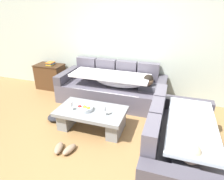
{
  "coord_description": "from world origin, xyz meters",
  "views": [
    {
      "loc": [
        1.07,
        -2.2,
        2.08
      ],
      "look_at": [
        -0.02,
        1.05,
        0.55
      ],
      "focal_mm": 31.22,
      "sensor_mm": 36.0,
      "label": 1
    }
  ],
  "objects_px": {
    "side_cabinet": "(50,76)",
    "crumpled_garment": "(57,116)",
    "couch_near_window": "(180,143)",
    "open_magazine": "(106,109)",
    "fruit_bowl": "(85,108)",
    "wine_glass_near_right": "(104,109)",
    "couch_along_wall": "(113,88)",
    "wine_glass_near_left": "(71,104)",
    "coffee_table": "(92,117)",
    "pair_of_shoes": "(64,149)",
    "book_stack_on_cabinet": "(50,63)"
  },
  "relations": [
    {
      "from": "couch_along_wall",
      "to": "wine_glass_near_right",
      "type": "bearing_deg",
      "value": -78.24
    },
    {
      "from": "wine_glass_near_right",
      "to": "open_magazine",
      "type": "relative_size",
      "value": 0.59
    },
    {
      "from": "couch_near_window",
      "to": "coffee_table",
      "type": "xyz_separation_m",
      "value": [
        -1.5,
        0.39,
        -0.1
      ]
    },
    {
      "from": "wine_glass_near_left",
      "to": "open_magazine",
      "type": "relative_size",
      "value": 0.59
    },
    {
      "from": "side_cabinet",
      "to": "crumpled_garment",
      "type": "bearing_deg",
      "value": -51.9
    },
    {
      "from": "couch_near_window",
      "to": "coffee_table",
      "type": "bearing_deg",
      "value": 75.5
    },
    {
      "from": "couch_near_window",
      "to": "crumpled_garment",
      "type": "bearing_deg",
      "value": 78.62
    },
    {
      "from": "wine_glass_near_left",
      "to": "fruit_bowl",
      "type": "bearing_deg",
      "value": 15.27
    },
    {
      "from": "open_magazine",
      "to": "pair_of_shoes",
      "type": "relative_size",
      "value": 0.8
    },
    {
      "from": "couch_near_window",
      "to": "side_cabinet",
      "type": "relative_size",
      "value": 2.54
    },
    {
      "from": "wine_glass_near_left",
      "to": "wine_glass_near_right",
      "type": "xyz_separation_m",
      "value": [
        0.61,
        0.02,
        0.0
      ]
    },
    {
      "from": "coffee_table",
      "to": "wine_glass_near_right",
      "type": "height_order",
      "value": "wine_glass_near_right"
    },
    {
      "from": "crumpled_garment",
      "to": "open_magazine",
      "type": "bearing_deg",
      "value": 1.28
    },
    {
      "from": "fruit_bowl",
      "to": "side_cabinet",
      "type": "relative_size",
      "value": 0.39
    },
    {
      "from": "couch_near_window",
      "to": "open_magazine",
      "type": "height_order",
      "value": "couch_near_window"
    },
    {
      "from": "crumpled_garment",
      "to": "couch_along_wall",
      "type": "bearing_deg",
      "value": 53.17
    },
    {
      "from": "wine_glass_near_right",
      "to": "book_stack_on_cabinet",
      "type": "relative_size",
      "value": 0.75
    },
    {
      "from": "couch_along_wall",
      "to": "wine_glass_near_left",
      "type": "bearing_deg",
      "value": -105.88
    },
    {
      "from": "fruit_bowl",
      "to": "wine_glass_near_left",
      "type": "height_order",
      "value": "wine_glass_near_left"
    },
    {
      "from": "side_cabinet",
      "to": "pair_of_shoes",
      "type": "height_order",
      "value": "side_cabinet"
    },
    {
      "from": "couch_along_wall",
      "to": "wine_glass_near_right",
      "type": "relative_size",
      "value": 14.27
    },
    {
      "from": "crumpled_garment",
      "to": "fruit_bowl",
      "type": "bearing_deg",
      "value": -10.31
    },
    {
      "from": "open_magazine",
      "to": "coffee_table",
      "type": "bearing_deg",
      "value": -141.92
    },
    {
      "from": "couch_near_window",
      "to": "book_stack_on_cabinet",
      "type": "xyz_separation_m",
      "value": [
        -3.23,
        1.75,
        0.34
      ]
    },
    {
      "from": "book_stack_on_cabinet",
      "to": "wine_glass_near_left",
      "type": "bearing_deg",
      "value": -46.47
    },
    {
      "from": "pair_of_shoes",
      "to": "wine_glass_near_left",
      "type": "bearing_deg",
      "value": 106.05
    },
    {
      "from": "couch_near_window",
      "to": "wine_glass_near_right",
      "type": "relative_size",
      "value": 11.03
    },
    {
      "from": "couch_near_window",
      "to": "open_magazine",
      "type": "relative_size",
      "value": 6.54
    },
    {
      "from": "wine_glass_near_left",
      "to": "crumpled_garment",
      "type": "height_order",
      "value": "wine_glass_near_left"
    },
    {
      "from": "coffee_table",
      "to": "side_cabinet",
      "type": "distance_m",
      "value": 2.23
    },
    {
      "from": "fruit_bowl",
      "to": "wine_glass_near_right",
      "type": "distance_m",
      "value": 0.39
    },
    {
      "from": "coffee_table",
      "to": "fruit_bowl",
      "type": "distance_m",
      "value": 0.21
    },
    {
      "from": "wine_glass_near_left",
      "to": "book_stack_on_cabinet",
      "type": "bearing_deg",
      "value": 133.53
    },
    {
      "from": "fruit_bowl",
      "to": "wine_glass_near_left",
      "type": "relative_size",
      "value": 1.69
    },
    {
      "from": "couch_near_window",
      "to": "fruit_bowl",
      "type": "distance_m",
      "value": 1.63
    },
    {
      "from": "fruit_bowl",
      "to": "wine_glass_near_right",
      "type": "height_order",
      "value": "wine_glass_near_right"
    },
    {
      "from": "coffee_table",
      "to": "open_magazine",
      "type": "relative_size",
      "value": 4.29
    },
    {
      "from": "couch_near_window",
      "to": "crumpled_garment",
      "type": "xyz_separation_m",
      "value": [
        -2.26,
        0.46,
        -0.27
      ]
    },
    {
      "from": "fruit_bowl",
      "to": "wine_glass_near_left",
      "type": "bearing_deg",
      "value": -164.73
    },
    {
      "from": "couch_along_wall",
      "to": "wine_glass_near_right",
      "type": "xyz_separation_m",
      "value": [
        0.25,
        -1.22,
        0.17
      ]
    },
    {
      "from": "book_stack_on_cabinet",
      "to": "pair_of_shoes",
      "type": "xyz_separation_m",
      "value": [
        1.57,
        -2.06,
        -0.63
      ]
    },
    {
      "from": "fruit_bowl",
      "to": "pair_of_shoes",
      "type": "xyz_separation_m",
      "value": [
        -0.06,
        -0.64,
        -0.38
      ]
    },
    {
      "from": "couch_along_wall",
      "to": "open_magazine",
      "type": "bearing_deg",
      "value": -78.18
    },
    {
      "from": "open_magazine",
      "to": "fruit_bowl",
      "type": "bearing_deg",
      "value": -139.2
    },
    {
      "from": "couch_along_wall",
      "to": "crumpled_garment",
      "type": "distance_m",
      "value": 1.35
    },
    {
      "from": "wine_glass_near_right",
      "to": "side_cabinet",
      "type": "xyz_separation_m",
      "value": [
        -2.06,
        1.45,
        -0.17
      ]
    },
    {
      "from": "fruit_bowl",
      "to": "open_magazine",
      "type": "height_order",
      "value": "fruit_bowl"
    },
    {
      "from": "coffee_table",
      "to": "open_magazine",
      "type": "xyz_separation_m",
      "value": [
        0.25,
        0.09,
        0.15
      ]
    },
    {
      "from": "open_magazine",
      "to": "pair_of_shoes",
      "type": "distance_m",
      "value": 0.95
    },
    {
      "from": "couch_along_wall",
      "to": "open_magazine",
      "type": "xyz_separation_m",
      "value": [
        0.22,
        -1.04,
        0.05
      ]
    }
  ]
}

